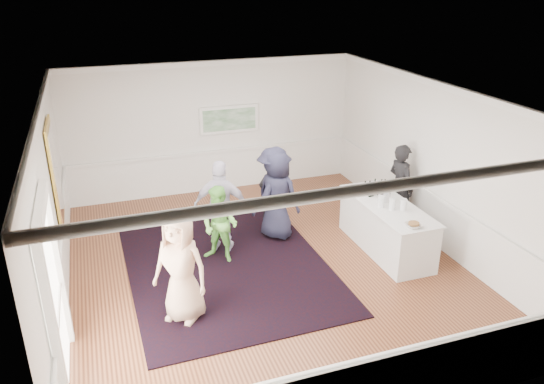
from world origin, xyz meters
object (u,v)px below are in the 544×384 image
object	(u,v)px
guest_lilac	(222,207)
nut_bowl	(414,225)
guest_green	(220,225)
guest_dark_a	(274,192)
bartender	(400,187)
guest_tan	(181,267)
guest_dark_b	(273,195)
guest_navy	(278,196)
serving_table	(386,227)
ice_bucket	(384,195)

from	to	relation	value
guest_lilac	nut_bowl	size ratio (longest dim) A/B	6.37
guest_green	guest_dark_a	xyz separation A→B (m)	(1.32, 0.74, 0.19)
bartender	guest_tan	size ratio (longest dim) A/B	1.01
bartender	guest_lilac	xyz separation A→B (m)	(-3.79, 0.21, 0.00)
bartender	guest_lilac	size ratio (longest dim) A/B	0.99
guest_dark_a	nut_bowl	xyz separation A→B (m)	(1.76, -2.36, 0.07)
guest_dark_b	guest_navy	distance (m)	0.31
guest_navy	nut_bowl	size ratio (longest dim) A/B	6.31
nut_bowl	guest_dark_a	bearing A→B (deg)	126.67
guest_dark_a	guest_dark_b	bearing A→B (deg)	-123.20
guest_green	guest_dark_a	bearing A→B (deg)	70.89
serving_table	guest_tan	size ratio (longest dim) A/B	1.31
guest_green	guest_lilac	distance (m)	0.44
guest_dark_b	guest_dark_a	bearing A→B (deg)	89.04
bartender	nut_bowl	distance (m)	1.98
bartender	ice_bucket	distance (m)	1.01
guest_green	serving_table	bearing A→B (deg)	30.18
guest_navy	ice_bucket	world-z (taller)	guest_navy
guest_lilac	ice_bucket	distance (m)	3.15
guest_dark_a	guest_green	bearing A→B (deg)	-1.11
bartender	guest_dark_b	size ratio (longest dim) A/B	1.14
guest_lilac	bartender	bearing A→B (deg)	-157.91
guest_tan	guest_lilac	xyz separation A→B (m)	(1.13, 1.94, 0.01)
guest_tan	guest_green	bearing A→B (deg)	96.04
ice_bucket	nut_bowl	world-z (taller)	ice_bucket
guest_tan	guest_dark_b	size ratio (longest dim) A/B	1.13
guest_tan	guest_dark_b	world-z (taller)	guest_tan
guest_tan	guest_navy	size ratio (longest dim) A/B	1.00
guest_tan	ice_bucket	distance (m)	4.30
bartender	guest_dark_b	bearing A→B (deg)	65.74
guest_dark_a	guest_navy	xyz separation A→B (m)	(0.02, -0.17, -0.02)
guest_navy	bartender	bearing A→B (deg)	-141.24
guest_dark_b	guest_navy	xyz separation A→B (m)	(0.01, -0.29, 0.11)
guest_green	nut_bowl	bearing A→B (deg)	13.95
bartender	guest_dark_b	distance (m)	2.69
guest_lilac	guest_navy	size ratio (longest dim) A/B	1.01
guest_tan	nut_bowl	size ratio (longest dim) A/B	6.30
guest_green	guest_navy	distance (m)	1.46
serving_table	guest_dark_b	xyz separation A→B (m)	(-1.82, 1.50, 0.32)
bartender	guest_navy	world-z (taller)	bartender
guest_tan	guest_lilac	size ratio (longest dim) A/B	0.99
serving_table	bartender	world-z (taller)	bartender
guest_dark_a	serving_table	bearing A→B (deg)	112.66
serving_table	bartender	xyz separation A→B (m)	(0.77, 0.81, 0.43)
guest_green	guest_navy	world-z (taller)	guest_navy
serving_table	bartender	size ratio (longest dim) A/B	1.30
guest_tan	guest_green	size ratio (longest dim) A/B	1.22
bartender	guest_navy	size ratio (longest dim) A/B	1.00
guest_dark_a	guest_dark_b	size ratio (longest dim) A/B	1.16
guest_dark_a	guest_navy	size ratio (longest dim) A/B	1.03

